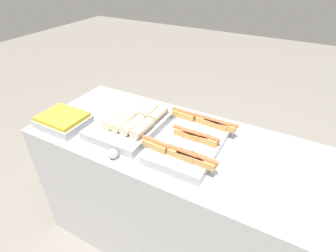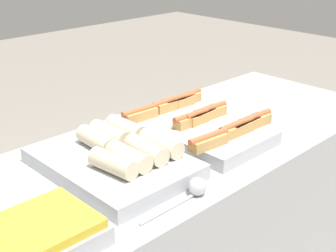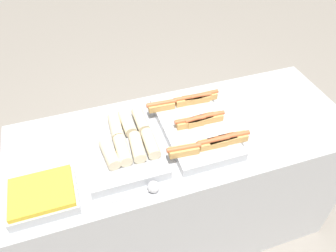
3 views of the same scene
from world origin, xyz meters
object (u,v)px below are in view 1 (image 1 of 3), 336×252
tray_wraps (134,121)px  serving_spoon_near (111,153)px  tray_hotdogs (193,140)px  tray_side_front (63,120)px

tray_wraps → serving_spoon_near: (0.06, -0.28, -0.02)m
tray_hotdogs → tray_side_front: (-0.77, -0.19, -0.00)m
tray_side_front → serving_spoon_near: (0.44, -0.10, -0.01)m
tray_wraps → tray_side_front: tray_wraps is taller
serving_spoon_near → tray_side_front: bearing=167.7°
tray_side_front → tray_hotdogs: bearing=14.1°
tray_hotdogs → tray_wraps: bearing=-179.4°
tray_hotdogs → tray_side_front: bearing=-165.9°
tray_hotdogs → serving_spoon_near: bearing=-138.5°
tray_side_front → serving_spoon_near: tray_side_front is taller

